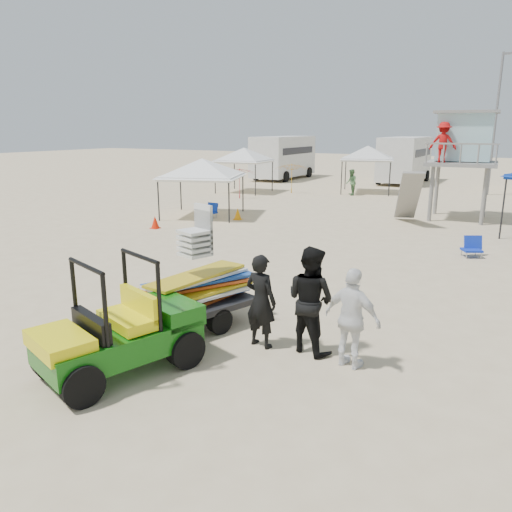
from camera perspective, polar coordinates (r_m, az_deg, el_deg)
The scene contains 20 objects.
ground at distance 8.73m, azimuth -12.81°, elevation -12.24°, with size 140.00×140.00×0.00m, color beige.
utility_cart at distance 8.28m, azimuth -15.75°, elevation -7.31°, with size 1.96×2.73×1.88m.
surf_trailer at distance 9.96m, azimuth -6.32°, elevation -3.14°, with size 1.87×2.57×2.15m.
man_left at distance 8.96m, azimuth 0.55°, elevation -5.17°, with size 0.63×0.41×1.72m, color black.
man_mid at distance 8.80m, azimuth 6.23°, elevation -4.98°, with size 0.93×0.72×1.91m, color black.
man_right at distance 8.34m, azimuth 10.96°, elevation -7.05°, with size 1.00×0.41×1.70m, color white.
lifeguard_tower at distance 23.42m, azimuth 22.51°, elevation 12.04°, with size 2.96×2.96×4.47m.
canopy_white_a at distance 22.60m, azimuth -6.19°, elevation 10.67°, with size 4.13×4.13×2.97m.
canopy_white_b at distance 31.15m, azimuth -1.37°, elevation 12.02°, with size 3.08×3.08×3.12m.
canopy_white_c at distance 31.64m, azimuth 12.67°, elevation 11.94°, with size 3.57×3.57×3.24m.
umbrella_a at distance 28.28m, azimuth -1.95°, elevation 8.30°, with size 1.89×1.92×1.73m, color #AE121C.
umbrella_b at distance 30.72m, azimuth 4.13°, elevation 8.85°, with size 1.99×2.03×1.83m, color orange.
cone_near at distance 21.76m, azimuth -2.10°, elevation 4.83°, with size 0.34×0.34×0.50m, color #FF9808.
cone_far at distance 20.20m, azimuth -11.46°, elevation 3.81°, with size 0.34×0.34×0.50m, color red.
beach_chair_a at distance 22.41m, azimuth -5.17°, elevation 5.22°, with size 0.56×0.60×0.64m.
beach_chair_b at distance 16.82m, azimuth 23.48°, elevation 1.00°, with size 0.71×0.79×0.64m.
rv_far_left at distance 39.76m, azimuth 3.16°, elevation 11.40°, with size 2.64×6.80×3.25m.
rv_mid_left at distance 38.20m, azimuth 16.64°, elevation 10.71°, with size 2.65×6.50×3.25m.
light_pole_left at distance 32.81m, azimuth 25.64°, elevation 13.27°, with size 0.14×0.14×8.00m, color slate.
distant_beachgoers at distance 25.29m, azimuth 19.65°, elevation 6.57°, with size 11.89×8.82×1.59m.
Camera 1 is at (5.34, -5.73, 3.86)m, focal length 35.00 mm.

